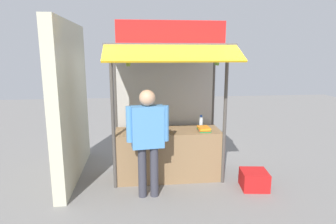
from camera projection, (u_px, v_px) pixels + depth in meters
name	position (u px, v px, depth m)	size (l,w,h in m)	color
ground_plane	(168.00, 177.00, 5.56)	(20.00, 20.00, 0.00)	slate
stall_counter	(168.00, 154.00, 5.46)	(1.94, 0.68, 0.93)	olive
stall_structure	(167.00, 87.00, 5.34)	(2.14, 1.56, 2.84)	#4C4742
water_bottle_right	(144.00, 122.00, 5.42)	(0.08, 0.08, 0.29)	silver
water_bottle_mid_left	(159.00, 124.00, 5.39)	(0.07, 0.07, 0.25)	silver
water_bottle_front_left	(201.00, 122.00, 5.54)	(0.07, 0.07, 0.25)	silver
magazine_stack_rear_center	(204.00, 129.00, 5.33)	(0.23, 0.30, 0.07)	green
magazine_stack_far_left	(153.00, 133.00, 5.14)	(0.18, 0.25, 0.03)	green
banana_bunch_inner_left	(128.00, 62.00, 4.61)	(0.10, 0.10, 0.24)	#332D23
banana_bunch_inner_right	(217.00, 61.00, 4.76)	(0.09, 0.09, 0.23)	#332D23
vendor_person	(148.00, 134.00, 4.60)	(0.68, 0.27, 1.78)	#383842
plastic_crate	(254.00, 180.00, 5.07)	(0.45, 0.45, 0.31)	red
neighbour_wall	(71.00, 102.00, 5.36)	(0.20, 2.40, 2.89)	beige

